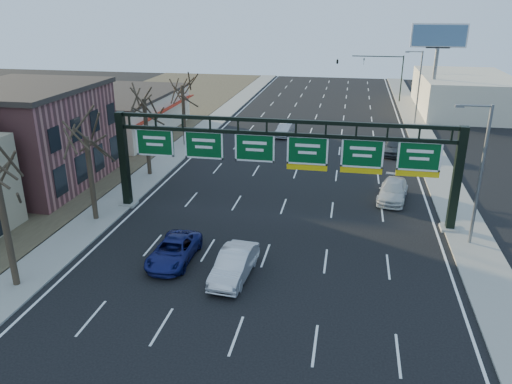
% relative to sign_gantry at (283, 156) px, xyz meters
% --- Properties ---
extents(ground, '(160.00, 160.00, 0.00)m').
position_rel_sign_gantry_xyz_m(ground, '(-0.16, -8.00, -4.63)').
color(ground, black).
rests_on(ground, ground).
extents(sidewalk_left, '(3.00, 120.00, 0.12)m').
position_rel_sign_gantry_xyz_m(sidewalk_left, '(-12.96, 12.00, -4.57)').
color(sidewalk_left, gray).
rests_on(sidewalk_left, ground).
extents(sidewalk_right, '(3.00, 120.00, 0.12)m').
position_rel_sign_gantry_xyz_m(sidewalk_right, '(12.64, 12.00, -4.57)').
color(sidewalk_right, gray).
rests_on(sidewalk_right, ground).
extents(dirt_strip_left, '(21.00, 120.00, 0.06)m').
position_rel_sign_gantry_xyz_m(dirt_strip_left, '(-25.16, 12.00, -4.60)').
color(dirt_strip_left, '#473D2B').
rests_on(dirt_strip_left, ground).
extents(lane_markings, '(21.60, 120.00, 0.01)m').
position_rel_sign_gantry_xyz_m(lane_markings, '(-0.16, 12.00, -4.62)').
color(lane_markings, white).
rests_on(lane_markings, ground).
extents(sign_gantry, '(24.60, 1.20, 7.20)m').
position_rel_sign_gantry_xyz_m(sign_gantry, '(0.00, 0.00, 0.00)').
color(sign_gantry, black).
rests_on(sign_gantry, ground).
extents(brick_block, '(10.40, 12.40, 8.30)m').
position_rel_sign_gantry_xyz_m(brick_block, '(-21.66, 3.00, -0.47)').
color(brick_block, '#945151').
rests_on(brick_block, ground).
extents(cream_strip, '(10.90, 18.40, 4.70)m').
position_rel_sign_gantry_xyz_m(cream_strip, '(-21.64, 21.00, -2.27)').
color(cream_strip, beige).
rests_on(cream_strip, ground).
extents(building_right_distant, '(12.00, 20.00, 5.00)m').
position_rel_sign_gantry_xyz_m(building_right_distant, '(19.84, 42.00, -2.13)').
color(building_right_distant, beige).
rests_on(building_right_distant, ground).
extents(tree_gantry, '(3.60, 3.60, 8.48)m').
position_rel_sign_gantry_xyz_m(tree_gantry, '(-12.96, -3.00, 2.48)').
color(tree_gantry, '#32281B').
rests_on(tree_gantry, sidewalk_left).
extents(tree_mid, '(3.60, 3.60, 9.24)m').
position_rel_sign_gantry_xyz_m(tree_mid, '(-12.96, 7.00, 3.23)').
color(tree_mid, '#32281B').
rests_on(tree_mid, sidewalk_left).
extents(tree_far, '(3.60, 3.60, 8.86)m').
position_rel_sign_gantry_xyz_m(tree_far, '(-12.96, 17.00, 2.86)').
color(tree_far, '#32281B').
rests_on(tree_far, sidewalk_left).
extents(streetlight_near, '(2.15, 0.22, 9.00)m').
position_rel_sign_gantry_xyz_m(streetlight_near, '(12.31, -2.00, 0.45)').
color(streetlight_near, slate).
rests_on(streetlight_near, sidewalk_right).
extents(streetlight_far, '(2.15, 0.22, 9.00)m').
position_rel_sign_gantry_xyz_m(streetlight_far, '(12.31, 32.00, 0.45)').
color(streetlight_far, slate).
rests_on(streetlight_far, sidewalk_right).
extents(billboard_right, '(7.00, 0.50, 12.00)m').
position_rel_sign_gantry_xyz_m(billboard_right, '(14.84, 36.98, 4.43)').
color(billboard_right, slate).
rests_on(billboard_right, ground).
extents(traffic_signal_mast, '(10.16, 0.54, 7.00)m').
position_rel_sign_gantry_xyz_m(traffic_signal_mast, '(5.53, 47.00, 0.87)').
color(traffic_signal_mast, black).
rests_on(traffic_signal_mast, ground).
extents(car_blue_suv, '(2.33, 4.97, 1.38)m').
position_rel_sign_gantry_xyz_m(car_blue_suv, '(-5.42, -7.71, -3.94)').
color(car_blue_suv, navy).
rests_on(car_blue_suv, ground).
extents(car_silver_sedan, '(2.04, 4.95, 1.59)m').
position_rel_sign_gantry_xyz_m(car_silver_sedan, '(-1.45, -8.87, -3.83)').
color(car_silver_sedan, silver).
rests_on(car_silver_sedan, ground).
extents(car_white_wagon, '(2.87, 5.32, 1.46)m').
position_rel_sign_gantry_xyz_m(car_white_wagon, '(8.05, 5.00, -3.90)').
color(car_white_wagon, silver).
rests_on(car_white_wagon, ground).
extents(car_grey_far, '(2.42, 4.73, 1.54)m').
position_rel_sign_gantry_xyz_m(car_grey_far, '(8.90, 17.86, -3.86)').
color(car_grey_far, '#3B3D3F').
rests_on(car_grey_far, ground).
extents(car_silver_distant, '(1.94, 4.28, 1.36)m').
position_rel_sign_gantry_xyz_m(car_silver_distant, '(-2.96, 23.04, -3.95)').
color(car_silver_distant, '#A7A8AC').
rests_on(car_silver_distant, ground).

